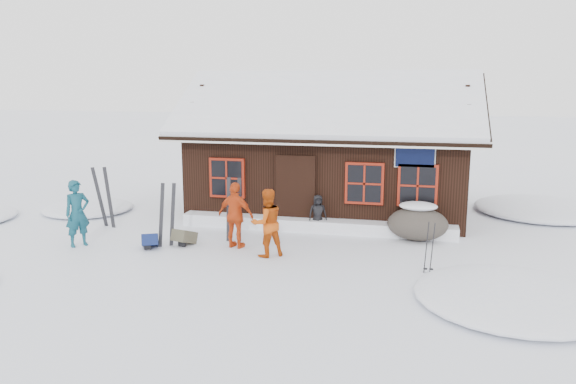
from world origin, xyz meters
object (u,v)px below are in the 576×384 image
at_px(ski_poles, 429,248).
at_px(backpack_olive, 184,239).
at_px(boulder, 418,223).
at_px(skier_orange_right, 236,215).
at_px(skier_crouched, 318,213).
at_px(skier_teal, 77,213).
at_px(skier_orange_left, 267,223).
at_px(backpack_blue, 150,243).
at_px(ski_pair_left, 167,216).

bearing_deg(ski_poles, backpack_olive, 172.88).
bearing_deg(backpack_olive, boulder, 33.68).
relative_size(skier_orange_right, skier_crouched, 1.60).
bearing_deg(skier_orange_right, ski_poles, -177.75).
relative_size(skier_orange_right, ski_poles, 1.42).
xyz_separation_m(skier_teal, ski_poles, (8.49, -0.08, -0.30)).
xyz_separation_m(ski_poles, backpack_olive, (-5.96, 0.75, -0.39)).
relative_size(skier_orange_left, skier_orange_right, 0.98).
xyz_separation_m(skier_orange_left, backpack_blue, (-2.98, -0.05, -0.67)).
height_order(backpack_blue, backpack_olive, backpack_olive).
distance_m(ski_poles, backpack_blue, 6.69).
height_order(boulder, backpack_olive, boulder).
bearing_deg(ski_pair_left, skier_teal, 169.21).
relative_size(skier_orange_right, backpack_olive, 3.00).
relative_size(skier_crouched, boulder, 0.66).
bearing_deg(backpack_blue, boulder, -6.13).
distance_m(skier_orange_left, skier_orange_right, 1.05).
relative_size(ski_poles, backpack_blue, 2.24).
bearing_deg(boulder, skier_crouched, 174.72).
height_order(boulder, backpack_blue, boulder).
bearing_deg(skier_teal, ski_poles, -53.02).
relative_size(backpack_blue, backpack_olive, 0.95).
height_order(skier_crouched, backpack_blue, skier_crouched).
bearing_deg(skier_orange_left, ski_pair_left, -43.54).
xyz_separation_m(skier_orange_right, backpack_blue, (-2.05, -0.55, -0.68)).
distance_m(skier_orange_left, boulder, 4.10).
height_order(skier_orange_left, skier_crouched, skier_orange_left).
height_order(skier_teal, backpack_olive, skier_teal).
xyz_separation_m(skier_crouched, boulder, (2.67, -0.25, -0.05)).
bearing_deg(skier_teal, skier_orange_right, -41.42).
height_order(skier_teal, ski_pair_left, skier_teal).
bearing_deg(boulder, skier_teal, -163.27).
bearing_deg(skier_orange_right, ski_pair_left, 21.30).
bearing_deg(skier_orange_left, ski_poles, 136.26).
bearing_deg(boulder, ski_pair_left, -161.92).
bearing_deg(skier_orange_left, backpack_blue, -37.53).
relative_size(boulder, backpack_blue, 3.00).
distance_m(skier_crouched, boulder, 2.68).
distance_m(backpack_blue, backpack_olive, 0.84).
bearing_deg(backpack_olive, ski_pair_left, -138.51).
height_order(skier_orange_left, ski_pair_left, skier_orange_left).
relative_size(skier_orange_left, ski_poles, 1.39).
bearing_deg(ski_pair_left, skier_crouched, 9.59).
relative_size(boulder, ski_poles, 1.34).
relative_size(ski_pair_left, ski_poles, 1.43).
bearing_deg(backpack_blue, ski_poles, -28.05).
xyz_separation_m(ski_poles, backpack_blue, (-6.67, 0.29, -0.40)).
relative_size(ski_pair_left, backpack_blue, 3.20).
height_order(skier_teal, skier_crouched, skier_teal).
relative_size(skier_teal, boulder, 1.08).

